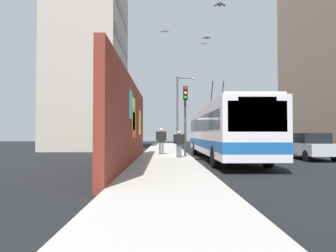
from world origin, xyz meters
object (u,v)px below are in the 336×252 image
at_px(pedestrian_midblock, 161,139).
at_px(street_lamp, 179,107).
at_px(parked_car_silver, 308,145).
at_px(parked_car_white, 248,141).
at_px(city_bus, 223,130).
at_px(parked_car_black, 272,142).
at_px(traffic_light, 185,109).
at_px(parked_car_navy, 235,140).
at_px(pedestrian_at_curb, 179,142).

bearing_deg(pedestrian_midblock, street_lamp, -13.10).
distance_m(pedestrian_midblock, street_lamp, 7.63).
xyz_separation_m(parked_car_silver, parked_car_white, (12.27, -0.00, 0.01)).
xyz_separation_m(city_bus, parked_car_black, (5.97, -5.20, -0.93)).
distance_m(parked_car_black, pedestrian_midblock, 9.56).
xyz_separation_m(parked_car_black, traffic_light, (-5.03, 7.35, 2.25)).
relative_size(pedestrian_midblock, traffic_light, 0.41).
bearing_deg(parked_car_white, pedestrian_midblock, 138.39).
height_order(parked_car_black, traffic_light, traffic_light).
bearing_deg(pedestrian_midblock, traffic_light, -134.57).
bearing_deg(city_bus, parked_car_navy, -16.36).
bearing_deg(parked_car_black, pedestrian_at_curb, 128.41).
bearing_deg(pedestrian_at_curb, street_lamp, -3.27).
bearing_deg(street_lamp, parked_car_white, -67.06).
distance_m(city_bus, pedestrian_at_curb, 2.72).
relative_size(parked_car_silver, street_lamp, 0.62).
height_order(parked_car_navy, pedestrian_at_curb, pedestrian_at_curb).
xyz_separation_m(parked_car_silver, parked_car_black, (5.80, -0.00, 0.00)).
relative_size(parked_car_silver, traffic_light, 0.96).
xyz_separation_m(parked_car_black, parked_car_white, (6.47, 0.00, 0.00)).
bearing_deg(parked_car_silver, parked_car_white, -0.00).
xyz_separation_m(parked_car_white, parked_car_navy, (5.27, 0.00, -0.00)).
relative_size(parked_car_navy, traffic_light, 1.02).
bearing_deg(parked_car_navy, parked_car_silver, 180.00).
bearing_deg(street_lamp, parked_car_navy, -41.04).
relative_size(parked_car_white, pedestrian_midblock, 2.75).
xyz_separation_m(pedestrian_at_curb, traffic_light, (1.17, -0.46, 2.03)).
bearing_deg(parked_car_white, city_bus, 157.31).
height_order(city_bus, parked_car_black, city_bus).
distance_m(traffic_light, street_lamp, 8.47).
bearing_deg(city_bus, pedestrian_at_curb, 94.98).
xyz_separation_m(city_bus, parked_car_silver, (0.17, -5.20, -0.93)).
height_order(parked_car_black, parked_car_navy, same).
xyz_separation_m(city_bus, parked_car_white, (12.44, -5.20, -0.93)).
xyz_separation_m(parked_car_black, pedestrian_midblock, (-3.52, 8.88, 0.37)).
bearing_deg(parked_car_silver, parked_car_black, -0.00).
bearing_deg(traffic_light, city_bus, -113.66).
xyz_separation_m(parked_car_silver, traffic_light, (0.78, 7.35, 2.25)).
relative_size(parked_car_black, parked_car_white, 0.95).
bearing_deg(parked_car_navy, pedestrian_at_curb, 156.46).
bearing_deg(parked_car_navy, parked_car_black, -180.00).
relative_size(city_bus, traffic_light, 2.91).
bearing_deg(parked_car_white, parked_car_silver, 180.00).
bearing_deg(pedestrian_midblock, pedestrian_at_curb, -158.34).
bearing_deg(pedestrian_at_curb, parked_car_silver, -87.11).
bearing_deg(pedestrian_midblock, parked_car_black, -68.35).
xyz_separation_m(city_bus, pedestrian_at_curb, (-0.23, 2.61, -0.71)).
distance_m(parked_car_silver, traffic_light, 7.73).
bearing_deg(parked_car_white, street_lamp, 112.94).
xyz_separation_m(traffic_light, street_lamp, (8.42, -0.08, 0.91)).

